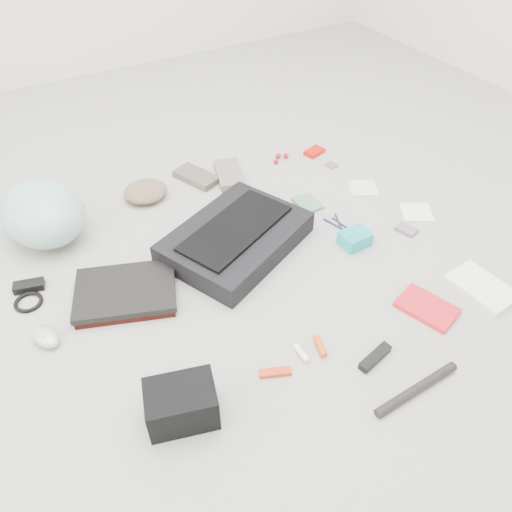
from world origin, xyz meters
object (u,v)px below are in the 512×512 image
messenger_bag (236,238)px  accordion_wallet (355,239)px  laptop (125,290)px  camera_bag (181,404)px  bike_helmet (43,213)px  book_red (427,308)px

messenger_bag → accordion_wallet: messenger_bag is taller
messenger_bag → laptop: size_ratio=1.55×
messenger_bag → camera_bag: 0.70m
messenger_bag → bike_helmet: 0.72m
messenger_bag → camera_bag: camera_bag is taller
book_red → laptop: bearing=128.5°
camera_bag → book_red: size_ratio=1.00×
bike_helmet → accordion_wallet: bike_helmet is taller
bike_helmet → accordion_wallet: bearing=-42.1°
laptop → camera_bag: (-0.01, -0.50, 0.03)m
accordion_wallet → laptop: bearing=168.1°
messenger_bag → book_red: 0.71m
bike_helmet → messenger_bag: bearing=-45.0°
messenger_bag → book_red: messenger_bag is taller
laptop → camera_bag: size_ratio=1.79×
bike_helmet → camera_bag: (0.14, -0.95, -0.05)m
laptop → accordion_wallet: size_ratio=3.10×
messenger_bag → camera_bag: (-0.45, -0.54, 0.02)m
laptop → bike_helmet: size_ratio=0.91×
messenger_bag → camera_bag: bearing=-154.0°
laptop → camera_bag: camera_bag is taller
messenger_bag → book_red: bearing=-80.2°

